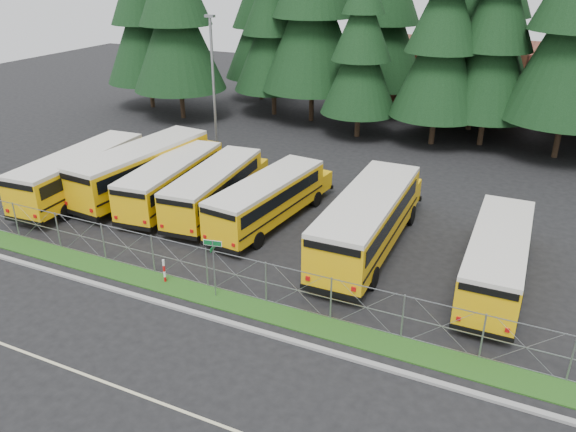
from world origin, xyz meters
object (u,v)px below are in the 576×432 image
object	(u,v)px
bus_2	(175,181)
striped_bollard	(164,271)
bus_1	(146,169)
light_standard	(213,82)
bus_3	(217,189)
bus_0	(85,174)
bus_6	(369,222)
bus_east	(497,258)
street_sign	(213,256)
bus_4	(271,200)

from	to	relation	value
bus_2	striped_bollard	bearing A→B (deg)	-63.59
bus_1	light_standard	size ratio (longest dim) A/B	1.17
bus_2	bus_3	size ratio (longest dim) A/B	1.02
bus_0	bus_1	distance (m)	3.74
bus_1	striped_bollard	distance (m)	11.52
bus_2	striped_bollard	xyz separation A→B (m)	(5.03, -8.03, -0.78)
bus_1	bus_6	world-z (taller)	bus_6
bus_6	light_standard	size ratio (longest dim) A/B	1.20
bus_0	striped_bollard	distance (m)	12.50
bus_3	bus_east	bearing A→B (deg)	-11.87
bus_0	light_standard	world-z (taller)	light_standard
bus_6	street_sign	size ratio (longest dim) A/B	4.33
bus_4	striped_bollard	size ratio (longest dim) A/B	8.64
bus_6	striped_bollard	xyz separation A→B (m)	(-7.55, -7.07, -1.00)
bus_0	bus_east	distance (m)	24.50
bus_0	bus_4	distance (m)	12.29
bus_1	light_standard	xyz separation A→B (m)	(-0.03, 8.42, 3.94)
street_sign	bus_2	bearing A→B (deg)	134.01
bus_2	bus_east	distance (m)	18.95
bus_0	bus_2	distance (m)	5.85
bus_0	bus_2	size ratio (longest dim) A/B	1.09
bus_6	bus_east	bearing A→B (deg)	-8.12
bus_3	bus_4	distance (m)	3.66
bus_2	street_sign	bearing A→B (deg)	-51.62
bus_0	bus_1	size ratio (longest dim) A/B	0.96
bus_east	street_sign	bearing A→B (deg)	-151.14
bus_2	bus_east	bearing A→B (deg)	-11.03
bus_6	striped_bollard	bearing A→B (deg)	-137.52
bus_0	striped_bollard	world-z (taller)	bus_0
bus_6	light_standard	xyz separation A→B (m)	(-15.18, 9.95, 3.91)
bus_east	striped_bollard	size ratio (longest dim) A/B	8.77
bus_4	bus_3	bearing A→B (deg)	-177.64
bus_1	bus_2	bearing A→B (deg)	-7.34
bus_1	street_sign	distance (m)	13.49
bus_1	bus_2	xyz separation A→B (m)	(2.57, -0.57, -0.18)
bus_east	light_standard	distance (m)	24.37
bus_0	street_sign	distance (m)	14.91
bus_3	bus_4	world-z (taller)	bus_4
bus_east	striped_bollard	bearing A→B (deg)	-156.35
bus_2	bus_east	world-z (taller)	bus_east
bus_6	bus_2	bearing A→B (deg)	174.97
bus_3	striped_bollard	distance (m)	8.43
bus_4	bus_east	distance (m)	12.40
bus_2	light_standard	bearing A→B (deg)	100.52
bus_east	striped_bollard	xyz separation A→B (m)	(-13.83, -6.25, -0.78)
bus_0	bus_2	bearing A→B (deg)	12.37
bus_4	bus_east	world-z (taller)	bus_east
bus_east	light_standard	size ratio (longest dim) A/B	1.04
bus_1	bus_6	bearing A→B (deg)	-0.60
bus_2	bus_3	xyz separation A→B (m)	(2.92, 0.10, -0.03)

